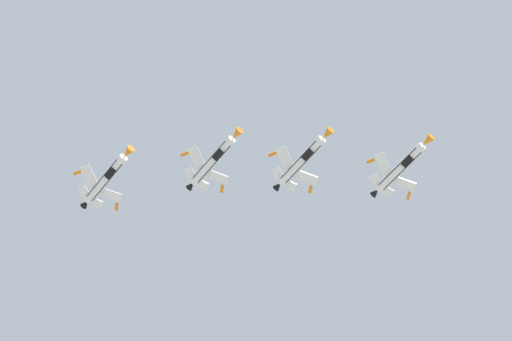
{
  "coord_description": "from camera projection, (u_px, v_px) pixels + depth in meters",
  "views": [
    {
      "loc": [
        5.11,
        0.27,
        1.95
      ],
      "look_at": [
        -15.25,
        96.45,
        152.57
      ],
      "focal_mm": 69.36,
      "sensor_mm": 36.0,
      "label": 1
    }
  ],
  "objects": [
    {
      "name": "fighter_jet_lead",
      "position": [
        401.0,
        167.0,
        179.38
      ],
      "size": [
        13.03,
        12.02,
        4.97
      ],
      "rotation": [
        0.0,
        -0.38,
        4.0
      ],
      "color": "white"
    },
    {
      "name": "fighter_jet_left_wing",
      "position": [
        302.0,
        160.0,
        178.96
      ],
      "size": [
        13.03,
        12.0,
        5.02
      ],
      "rotation": [
        0.0,
        -0.39,
        4.0
      ],
      "color": "white"
    },
    {
      "name": "fighter_jet_right_wing",
      "position": [
        214.0,
        160.0,
        180.97
      ],
      "size": [
        13.03,
        12.0,
        5.02
      ],
      "rotation": [
        0.0,
        -0.4,
        4.0
      ],
      "color": "white"
    },
    {
      "name": "fighter_jet_left_outer",
      "position": [
        106.0,
        178.0,
        178.71
      ],
      "size": [
        13.03,
        12.09,
        4.78
      ],
      "rotation": [
        0.0,
        -0.33,
        4.0
      ],
      "color": "white"
    }
  ]
}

